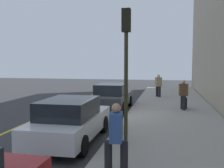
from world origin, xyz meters
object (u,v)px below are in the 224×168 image
object	(u,v)px
pedestrian_blue_coat	(116,137)
pedestrian_tan_coat	(158,85)
parked_car_white	(71,120)
pedestrian_brown_coat	(183,94)
rolling_suitcase	(185,103)
traffic_light_pole	(126,54)
parked_car_charcoal	(112,96)

from	to	relation	value
pedestrian_blue_coat	pedestrian_tan_coat	distance (m)	14.20
parked_car_white	pedestrian_brown_coat	xyz separation A→B (m)	(6.35, -4.14, 0.27)
parked_car_white	rolling_suitcase	size ratio (longest dim) A/B	4.59
pedestrian_blue_coat	traffic_light_pole	size ratio (longest dim) A/B	0.39
parked_car_white	pedestrian_brown_coat	size ratio (longest dim) A/B	2.69
pedestrian_brown_coat	rolling_suitcase	world-z (taller)	pedestrian_brown_coat
parked_car_white	pedestrian_tan_coat	xyz separation A→B (m)	(11.58, -2.64, 0.29)
pedestrian_tan_coat	rolling_suitcase	distance (m)	5.08
parked_car_charcoal	pedestrian_brown_coat	world-z (taller)	pedestrian_brown_coat
pedestrian_tan_coat	pedestrian_brown_coat	xyz separation A→B (m)	(-5.23, -1.51, -0.03)
pedestrian_tan_coat	rolling_suitcase	world-z (taller)	pedestrian_tan_coat
traffic_light_pole	rolling_suitcase	world-z (taller)	traffic_light_pole
pedestrian_brown_coat	traffic_light_pole	distance (m)	7.36
parked_car_white	parked_car_charcoal	world-z (taller)	same
pedestrian_tan_coat	traffic_light_pole	distance (m)	12.15
pedestrian_brown_coat	traffic_light_pole	size ratio (longest dim) A/B	0.39
pedestrian_brown_coat	pedestrian_tan_coat	bearing A→B (deg)	16.09
pedestrian_blue_coat	pedestrian_brown_coat	distance (m)	9.19
pedestrian_tan_coat	pedestrian_brown_coat	distance (m)	5.44
parked_car_charcoal	traffic_light_pole	xyz separation A→B (m)	(-6.86, -1.86, 2.26)
pedestrian_tan_coat	rolling_suitcase	size ratio (longest dim) A/B	1.76
parked_car_charcoal	pedestrian_tan_coat	bearing A→B (deg)	-26.16
pedestrian_tan_coat	rolling_suitcase	bearing A→B (deg)	-161.17
pedestrian_blue_coat	pedestrian_brown_coat	world-z (taller)	pedestrian_blue_coat
pedestrian_blue_coat	pedestrian_tan_coat	xyz separation A→B (m)	(14.19, -0.53, 0.01)
traffic_light_pole	pedestrian_blue_coat	bearing A→B (deg)	-177.06
parked_car_charcoal	pedestrian_tan_coat	xyz separation A→B (m)	(5.11, -2.51, 0.29)
traffic_light_pole	pedestrian_tan_coat	bearing A→B (deg)	-3.09
parked_car_charcoal	pedestrian_brown_coat	xyz separation A→B (m)	(-0.12, -4.02, 0.27)
parked_car_charcoal	rolling_suitcase	distance (m)	4.16
parked_car_charcoal	traffic_light_pole	size ratio (longest dim) A/B	1.01
pedestrian_blue_coat	pedestrian_brown_coat	xyz separation A→B (m)	(8.96, -2.04, -0.01)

